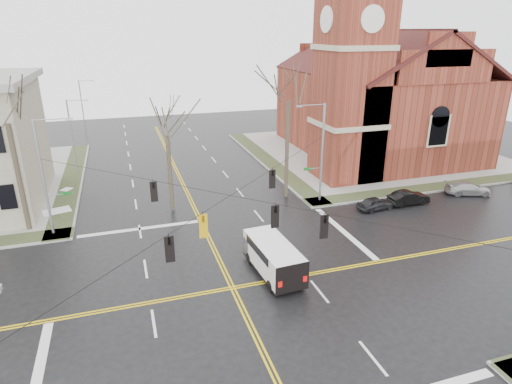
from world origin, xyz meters
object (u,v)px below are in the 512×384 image
object	(u,v)px
church	(374,87)
streetlight_north_a	(73,133)
signal_pole_ne	(321,150)
parked_car_a	(376,203)
streetlight_north_b	(83,105)
parked_car_b	(408,198)
tree_nw_near	(167,130)
parked_car_c	(468,188)
signal_pole_nw	(45,175)
cargo_van	(272,255)
tree_nw_far	(6,116)
tree_ne	(288,94)

from	to	relation	value
church	streetlight_north_a	world-z (taller)	church
signal_pole_ne	streetlight_north_a	size ratio (longest dim) A/B	1.12
parked_car_a	streetlight_north_b	bearing A→B (deg)	26.84
parked_car_b	tree_nw_near	xyz separation A→B (m)	(-20.86, 5.28, 6.61)
parked_car_a	parked_car_c	xyz separation A→B (m)	(10.68, 0.53, 0.03)
signal_pole_nw	cargo_van	size ratio (longest dim) A/B	1.55
signal_pole_nw	tree_nw_near	world-z (taller)	tree_nw_near
streetlight_north_a	parked_car_a	size ratio (longest dim) A/B	2.34
tree_nw_far	tree_nw_near	size ratio (longest dim) A/B	1.28
tree_nw_near	signal_pole_nw	bearing A→B (deg)	-167.44
church	tree_nw_far	size ratio (longest dim) A/B	2.16
streetlight_north_a	streetlight_north_b	distance (m)	20.00
signal_pole_nw	streetlight_north_b	size ratio (longest dim) A/B	1.12
streetlight_north_b	tree_ne	world-z (taller)	tree_ne
signal_pole_ne	parked_car_c	distance (m)	15.62
streetlight_north_b	cargo_van	size ratio (longest dim) A/B	1.37
streetlight_north_b	parked_car_a	bearing A→B (deg)	-56.82
signal_pole_nw	tree_nw_near	bearing A→B (deg)	12.56
signal_pole_ne	tree_nw_far	xyz separation A→B (m)	(-24.74, 1.37, 4.26)
streetlight_north_a	streetlight_north_b	bearing A→B (deg)	90.00
parked_car_c	parked_car_a	bearing A→B (deg)	112.76
church	tree_nw_far	world-z (taller)	church
tree_ne	streetlight_north_a	bearing A→B (deg)	143.09
signal_pole_nw	tree_nw_far	size ratio (longest dim) A/B	0.71
parked_car_a	tree_ne	xyz separation A→B (m)	(-6.55, 5.18, 9.22)
cargo_van	parked_car_b	distance (m)	17.51
cargo_van	tree_nw_far	world-z (taller)	tree_nw_far
signal_pole_ne	streetlight_north_a	distance (m)	27.48
signal_pole_ne	streetlight_north_b	bearing A→B (deg)	121.05
church	tree_ne	bearing A→B (deg)	-144.37
church	parked_car_b	world-z (taller)	church
tree_ne	parked_car_a	bearing A→B (deg)	-38.36
parked_car_c	tree_nw_near	xyz separation A→B (m)	(-27.99, 4.89, 6.64)
streetlight_north_a	tree_ne	xyz separation A→B (m)	(19.48, -14.64, 5.34)
cargo_van	tree_ne	size ratio (longest dim) A/B	0.43
church	parked_car_a	bearing A→B (deg)	-119.48
streetlight_north_b	parked_car_a	xyz separation A→B (m)	(26.03, -39.82, -3.88)
signal_pole_ne	cargo_van	xyz separation A→B (m)	(-8.33, -10.43, -3.67)
church	cargo_van	size ratio (longest dim) A/B	4.72
signal_pole_nw	streetlight_north_b	world-z (taller)	signal_pole_nw
cargo_van	parked_car_b	bearing A→B (deg)	20.64
parked_car_b	tree_nw_near	world-z (taller)	tree_nw_near
parked_car_b	parked_car_c	size ratio (longest dim) A/B	0.93
signal_pole_nw	parked_car_b	xyz separation A→B (m)	(30.25, -3.19, -4.30)
parked_car_b	tree_ne	bearing A→B (deg)	61.74
parked_car_c	streetlight_north_a	bearing A→B (deg)	82.21
signal_pole_ne	cargo_van	bearing A→B (deg)	-128.62
signal_pole_ne	signal_pole_nw	size ratio (longest dim) A/B	1.00
parked_car_a	tree_ne	size ratio (longest dim) A/B	0.25
signal_pole_ne	streetlight_north_b	world-z (taller)	signal_pole_ne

